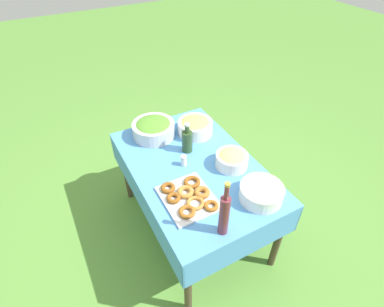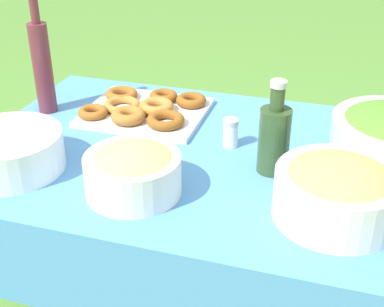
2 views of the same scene
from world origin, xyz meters
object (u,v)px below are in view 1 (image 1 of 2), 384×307
Objects in this scene: salad_bowl at (154,128)px; wine_bottle at (224,214)px; plate_stack at (261,193)px; pasta_bowl at (232,159)px; fruit_bowl at (195,126)px; donut_platter at (189,197)px; olive_oil_bottle at (187,140)px.

salad_bowl is 1.01m from wine_bottle.
salad_bowl reaches higher than plate_stack.
plate_stack is at bearing 105.47° from wine_bottle.
fruit_bowl is at bearing -175.17° from pasta_bowl.
pasta_bowl is 0.43m from donut_platter.
salad_bowl is at bearing 179.30° from wine_bottle.
olive_oil_bottle is at bearing 26.57° from salad_bowl.
salad_bowl reaches higher than pasta_bowl.
olive_oil_bottle reaches higher than fruit_bowl.
plate_stack is at bearing 1.96° from fruit_bowl.
fruit_bowl is at bearing 67.42° from salad_bowl.
fruit_bowl is (-0.16, 0.16, -0.03)m from olive_oil_bottle.
salad_bowl is 1.46× the size of pasta_bowl.
wine_bottle is at bearing 10.27° from donut_platter.
pasta_bowl reaches higher than plate_stack.
pasta_bowl is 0.56m from wine_bottle.
plate_stack is 1.13× the size of olive_oil_bottle.
plate_stack is at bearing 16.27° from olive_oil_bottle.
olive_oil_bottle is at bearing 153.56° from donut_platter.
pasta_bowl is 0.58× the size of wine_bottle.
salad_bowl reaches higher than fruit_bowl.
pasta_bowl is at bearing 178.08° from plate_stack.
olive_oil_bottle reaches higher than salad_bowl.
wine_bottle reaches higher than pasta_bowl.
wine_bottle is at bearing -0.70° from salad_bowl.
wine_bottle is at bearing -39.18° from pasta_bowl.
salad_bowl reaches higher than donut_platter.
salad_bowl is 0.67m from pasta_bowl.
fruit_bowl is (-0.88, 0.31, -0.08)m from wine_bottle.
fruit_bowl is (-0.45, -0.04, 0.01)m from pasta_bowl.
donut_platter is 0.69m from fruit_bowl.
donut_platter is 0.44m from plate_stack.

